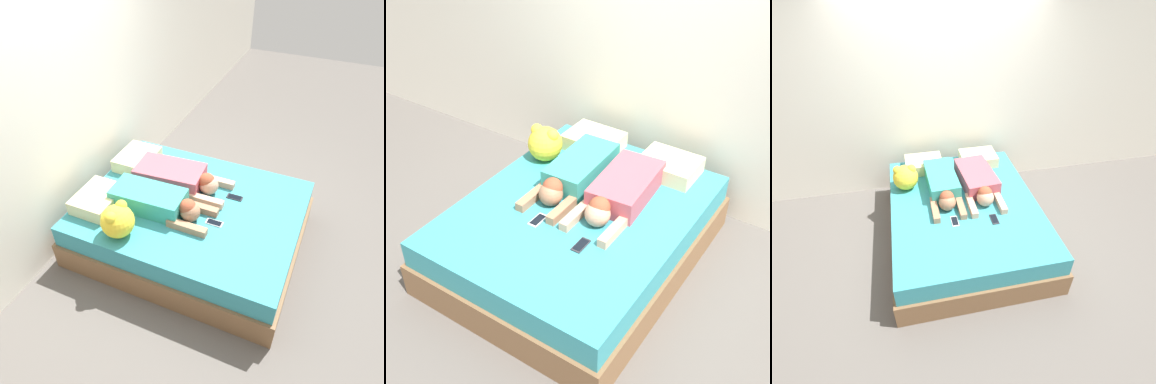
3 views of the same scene
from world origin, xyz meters
TOP-DOWN VIEW (x-y plane):
  - ground_plane at (0.00, 0.00)m, footprint 12.00×12.00m
  - wall_back at (0.00, 1.21)m, footprint 12.00×0.06m
  - bed at (0.00, 0.00)m, footprint 1.70×2.12m
  - pillow_head_left at (-0.37, 0.81)m, footprint 0.47×0.37m
  - pillow_head_right at (0.37, 0.81)m, footprint 0.47×0.37m
  - person_left at (-0.20, 0.26)m, footprint 0.36×1.00m
  - person_right at (0.23, 0.24)m, footprint 0.44×0.99m
  - cell_phone_left at (-0.16, -0.29)m, footprint 0.07×0.16m
  - cell_phone_right at (0.26, -0.35)m, footprint 0.07×0.16m
  - plush_toy at (-0.62, 0.43)m, footprint 0.30×0.30m

SIDE VIEW (x-z plane):
  - ground_plane at x=0.00m, z-range 0.00..0.00m
  - bed at x=0.00m, z-range 0.00..0.50m
  - cell_phone_left at x=-0.16m, z-range 0.50..0.51m
  - cell_phone_right at x=0.26m, z-range 0.50..0.51m
  - pillow_head_left at x=-0.37m, z-range 0.50..0.64m
  - pillow_head_right at x=0.37m, z-range 0.50..0.64m
  - person_right at x=0.23m, z-range 0.48..0.70m
  - person_left at x=-0.20m, z-range 0.49..0.71m
  - plush_toy at x=-0.62m, z-range 0.50..0.81m
  - wall_back at x=0.00m, z-range 0.00..2.60m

